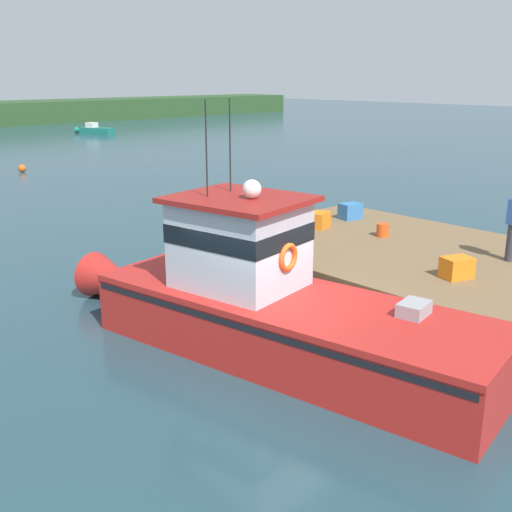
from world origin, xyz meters
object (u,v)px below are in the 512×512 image
at_px(bait_bucket, 383,230).
at_px(crate_stack_near_edge, 319,220).
at_px(crate_single_by_cleat, 350,211).
at_px(crate_stack_mid_dock, 457,268).
at_px(main_fishing_boat, 266,302).
at_px(mooring_buoy_inshore, 22,168).
at_px(moored_boat_outer_mooring, 95,130).

bearing_deg(bait_bucket, crate_stack_near_edge, 105.00).
height_order(crate_single_by_cleat, crate_stack_mid_dock, crate_single_by_cleat).
relative_size(main_fishing_boat, crate_single_by_cleat, 16.61).
bearing_deg(crate_stack_mid_dock, mooring_buoy_inshore, 84.48).
bearing_deg(bait_bucket, mooring_buoy_inshore, 87.67).
distance_m(crate_single_by_cleat, crate_stack_near_edge, 1.47).
relative_size(main_fishing_boat, mooring_buoy_inshore, 23.49).
distance_m(crate_stack_mid_dock, moored_boat_outer_mooring, 49.18).
xyz_separation_m(crate_stack_mid_dock, moored_boat_outer_mooring, (17.23, 46.05, -1.06)).
xyz_separation_m(moored_boat_outer_mooring, mooring_buoy_inshore, (-14.52, -17.98, -0.15)).
height_order(crate_stack_mid_dock, crate_stack_near_edge, crate_stack_mid_dock).
relative_size(crate_single_by_cleat, moored_boat_outer_mooring, 0.14).
height_order(moored_boat_outer_mooring, mooring_buoy_inshore, moored_boat_outer_mooring).
distance_m(crate_stack_near_edge, bait_bucket, 1.83).
distance_m(crate_single_by_cleat, crate_stack_mid_dock, 5.58).
distance_m(crate_stack_near_edge, mooring_buoy_inshore, 23.35).
xyz_separation_m(crate_stack_mid_dock, bait_bucket, (1.69, 3.04, -0.05)).
relative_size(crate_single_by_cleat, crate_stack_near_edge, 1.00).
xyz_separation_m(crate_single_by_cleat, bait_bucket, (-1.00, -1.85, -0.06)).
xyz_separation_m(main_fishing_boat, bait_bucket, (5.18, 0.98, 0.36)).
height_order(crate_stack_near_edge, moored_boat_outer_mooring, crate_stack_near_edge).
height_order(main_fishing_boat, crate_stack_mid_dock, main_fishing_boat).
xyz_separation_m(main_fishing_boat, crate_stack_mid_dock, (3.49, -2.05, 0.41)).
bearing_deg(mooring_buoy_inshore, crate_single_by_cleat, -90.05).
bearing_deg(bait_bucket, main_fishing_boat, -169.24).
distance_m(main_fishing_boat, bait_bucket, 5.28).
bearing_deg(moored_boat_outer_mooring, crate_stack_mid_dock, -110.52).
relative_size(crate_stack_near_edge, moored_boat_outer_mooring, 0.14).
distance_m(main_fishing_boat, crate_single_by_cleat, 6.81).
xyz_separation_m(bait_bucket, moored_boat_outer_mooring, (15.54, 43.01, -1.01)).
distance_m(main_fishing_boat, crate_stack_mid_dock, 4.07).
bearing_deg(main_fishing_boat, bait_bucket, 10.76).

